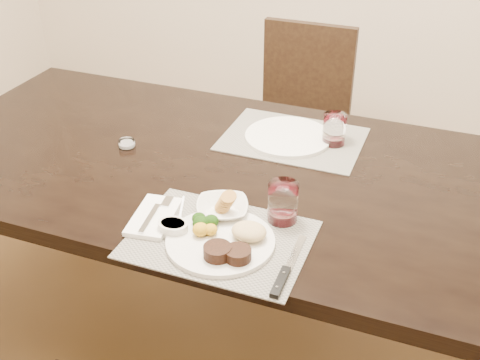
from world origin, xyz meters
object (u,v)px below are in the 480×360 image
at_px(cracker_bowl, 222,208).
at_px(wine_glass_near, 283,204).
at_px(far_plate, 288,137).
at_px(steak_knife, 284,275).
at_px(dinner_plate, 225,240).
at_px(chair_far, 299,115).

height_order(cracker_bowl, wine_glass_near, wine_glass_near).
height_order(cracker_bowl, far_plate, cracker_bowl).
bearing_deg(far_plate, steak_knife, -73.46).
bearing_deg(steak_knife, far_plate, 105.34).
bearing_deg(far_plate, dinner_plate, -87.81).
bearing_deg(cracker_bowl, wine_glass_near, 12.18).
bearing_deg(wine_glass_near, far_plate, 105.36).
distance_m(chair_far, steak_knife, 1.44).
height_order(chair_far, wine_glass_near, chair_far).
height_order(dinner_plate, cracker_bowl, cracker_bowl).
relative_size(wine_glass_near, far_plate, 0.38).
height_order(chair_far, dinner_plate, chair_far).
height_order(dinner_plate, wine_glass_near, wine_glass_near).
relative_size(dinner_plate, wine_glass_near, 2.50).
bearing_deg(far_plate, wine_glass_near, -74.64).
distance_m(chair_far, cracker_bowl, 1.23).
height_order(steak_knife, wine_glass_near, wine_glass_near).
relative_size(cracker_bowl, wine_glass_near, 1.64).
relative_size(steak_knife, cracker_bowl, 1.36).
height_order(dinner_plate, steak_knife, dinner_plate).
height_order(chair_far, far_plate, chair_far).
bearing_deg(dinner_plate, far_plate, 102.64).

